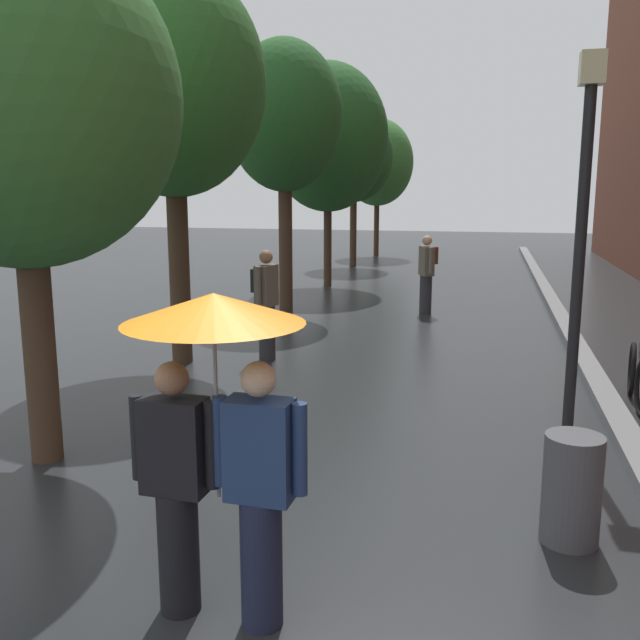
# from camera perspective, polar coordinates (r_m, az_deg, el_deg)

# --- Properties ---
(ground_plane) EXTENTS (80.00, 80.00, 0.00)m
(ground_plane) POSITION_cam_1_polar(r_m,az_deg,el_deg) (4.68, -10.83, -24.25)
(ground_plane) COLOR #26282B
(kerb_strip) EXTENTS (0.30, 36.00, 0.12)m
(kerb_strip) POSITION_cam_1_polar(r_m,az_deg,el_deg) (13.80, 19.58, -0.72)
(kerb_strip) COLOR slate
(kerb_strip) RESTS_ON ground
(street_tree_0) EXTENTS (2.92, 2.92, 5.03)m
(street_tree_0) POSITION_cam_1_polar(r_m,az_deg,el_deg) (7.17, -23.30, 16.24)
(street_tree_0) COLOR #473323
(street_tree_0) RESTS_ON ground
(street_tree_1) EXTENTS (2.72, 2.72, 5.82)m
(street_tree_1) POSITION_cam_1_polar(r_m,az_deg,el_deg) (10.84, -11.98, 18.35)
(street_tree_1) COLOR #473323
(street_tree_1) RESTS_ON ground
(street_tree_2) EXTENTS (2.44, 2.44, 5.71)m
(street_tree_2) POSITION_cam_1_polar(r_m,az_deg,el_deg) (15.22, -2.93, 16.19)
(street_tree_2) COLOR #473323
(street_tree_2) RESTS_ON ground
(street_tree_3) EXTENTS (3.19, 3.19, 5.90)m
(street_tree_3) POSITION_cam_1_polar(r_m,az_deg,el_deg) (19.01, 0.65, 14.66)
(street_tree_3) COLOR #473323
(street_tree_3) RESTS_ON ground
(street_tree_4) EXTENTS (2.63, 2.63, 5.22)m
(street_tree_4) POSITION_cam_1_polar(r_m,az_deg,el_deg) (23.96, 2.78, 13.21)
(street_tree_4) COLOR #473323
(street_tree_4) RESTS_ON ground
(street_tree_5) EXTENTS (2.76, 2.76, 5.26)m
(street_tree_5) POSITION_cam_1_polar(r_m,az_deg,el_deg) (27.61, 4.72, 12.70)
(street_tree_5) COLOR #473323
(street_tree_5) RESTS_ON ground
(couple_under_umbrella) EXTENTS (1.15, 1.09, 2.07)m
(couple_under_umbrella) POSITION_cam_1_polar(r_m,az_deg,el_deg) (4.25, -8.49, -7.28)
(couple_under_umbrella) COLOR black
(couple_under_umbrella) RESTS_ON ground
(street_lamp_post) EXTENTS (0.24, 0.24, 3.99)m
(street_lamp_post) POSITION_cam_1_polar(r_m,az_deg,el_deg) (7.75, 20.62, 7.76)
(street_lamp_post) COLOR black
(street_lamp_post) RESTS_ON ground
(litter_bin) EXTENTS (0.44, 0.44, 0.85)m
(litter_bin) POSITION_cam_1_polar(r_m,az_deg,el_deg) (5.75, 19.87, -12.88)
(litter_bin) COLOR #4C4C51
(litter_bin) RESTS_ON ground
(pedestrian_walking_midground) EXTENTS (0.38, 0.58, 1.72)m
(pedestrian_walking_midground) POSITION_cam_1_polar(r_m,az_deg,el_deg) (10.86, -4.44, 1.47)
(pedestrian_walking_midground) COLOR #2D2D33
(pedestrian_walking_midground) RESTS_ON ground
(pedestrian_walking_far) EXTENTS (0.43, 0.54, 1.67)m
(pedestrian_walking_far) POSITION_cam_1_polar(r_m,az_deg,el_deg) (15.04, 8.72, 3.88)
(pedestrian_walking_far) COLOR #2D2D33
(pedestrian_walking_far) RESTS_ON ground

